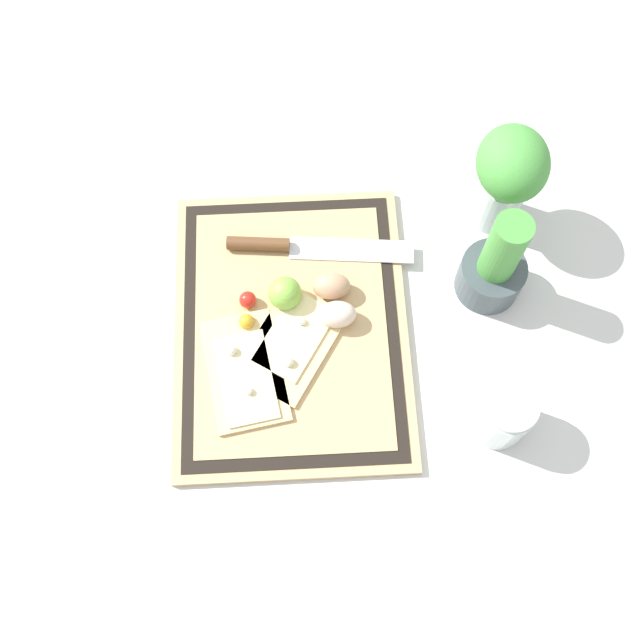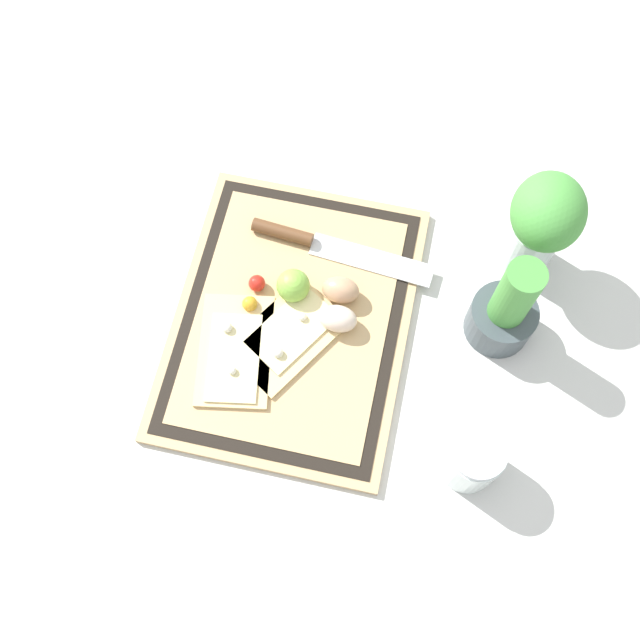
{
  "view_description": "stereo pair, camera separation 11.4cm",
  "coord_description": "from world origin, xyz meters",
  "views": [
    {
      "loc": [
        0.43,
        0.02,
        1.09
      ],
      "look_at": [
        0.0,
        0.05,
        0.03
      ],
      "focal_mm": 42.0,
      "sensor_mm": 36.0,
      "label": 1
    },
    {
      "loc": [
        0.42,
        0.14,
        1.09
      ],
      "look_at": [
        0.0,
        0.05,
        0.03
      ],
      "focal_mm": 42.0,
      "sensor_mm": 36.0,
      "label": 2
    }
  ],
  "objects": [
    {
      "name": "pizza_slice_near",
      "position": [
        0.07,
        -0.07,
        0.02
      ],
      "size": [
        0.2,
        0.14,
        0.02
      ],
      "color": "#DBBC7F",
      "rests_on": "cutting_board"
    },
    {
      "name": "knife",
      "position": [
        -0.13,
        0.0,
        0.02
      ],
      "size": [
        0.06,
        0.3,
        0.02
      ],
      "color": "silver",
      "rests_on": "cutting_board"
    },
    {
      "name": "sauce_jar",
      "position": [
        0.17,
        0.3,
        0.04
      ],
      "size": [
        0.08,
        0.08,
        0.1
      ],
      "color": "silver",
      "rests_on": "ground_plane"
    },
    {
      "name": "egg_pink",
      "position": [
        -0.01,
        0.07,
        0.04
      ],
      "size": [
        0.04,
        0.06,
        0.04
      ],
      "primitive_type": "ellipsoid",
      "color": "beige",
      "rests_on": "cutting_board"
    },
    {
      "name": "cherry_tomato_yellow",
      "position": [
        -0.01,
        -0.07,
        0.03
      ],
      "size": [
        0.02,
        0.02,
        0.02
      ],
      "primitive_type": "sphere",
      "color": "gold",
      "rests_on": "cutting_board"
    },
    {
      "name": "cutting_board",
      "position": [
        0.0,
        0.0,
        0.01
      ],
      "size": [
        0.47,
        0.36,
        0.02
      ],
      "color": "tan",
      "rests_on": "ground_plane"
    },
    {
      "name": "pizza_slice_far",
      "position": [
        0.03,
        0.0,
        0.02
      ],
      "size": [
        0.2,
        0.18,
        0.02
      ],
      "color": "#DBBC7F",
      "rests_on": "cutting_board"
    },
    {
      "name": "herb_pot",
      "position": [
        -0.06,
        0.31,
        0.07
      ],
      "size": [
        0.1,
        0.1,
        0.2
      ],
      "color": "#3D474C",
      "rests_on": "ground_plane"
    },
    {
      "name": "cherry_tomato_red",
      "position": [
        -0.04,
        -0.06,
        0.03
      ],
      "size": [
        0.03,
        0.03,
        0.03
      ],
      "primitive_type": "sphere",
      "color": "red",
      "rests_on": "cutting_board"
    },
    {
      "name": "lime",
      "position": [
        -0.04,
        -0.01,
        0.04
      ],
      "size": [
        0.05,
        0.05,
        0.05
      ],
      "primitive_type": "sphere",
      "color": "#7FB742",
      "rests_on": "cutting_board"
    },
    {
      "name": "herb_glass",
      "position": [
        -0.19,
        0.34,
        0.12
      ],
      "size": [
        0.12,
        0.11,
        0.2
      ],
      "color": "silver",
      "rests_on": "ground_plane"
    },
    {
      "name": "ground_plane",
      "position": [
        0.0,
        0.0,
        0.0
      ],
      "size": [
        6.0,
        6.0,
        0.0
      ],
      "primitive_type": "plane",
      "color": "silver"
    },
    {
      "name": "egg_brown",
      "position": [
        -0.05,
        0.07,
        0.04
      ],
      "size": [
        0.04,
        0.06,
        0.04
      ],
      "primitive_type": "ellipsoid",
      "color": "tan",
      "rests_on": "cutting_board"
    }
  ]
}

